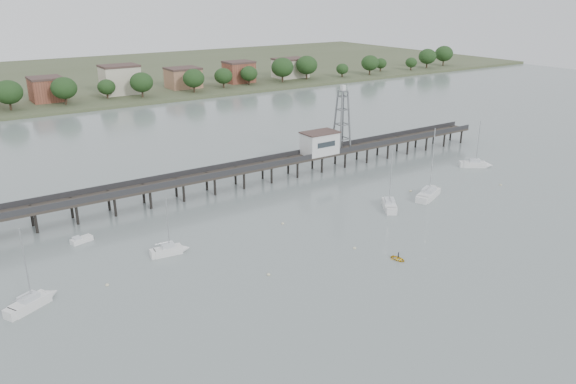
# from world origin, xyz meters

# --- Properties ---
(ground_plane) EXTENTS (500.00, 500.00, 0.00)m
(ground_plane) POSITION_xyz_m (0.00, 0.00, 0.00)
(ground_plane) COLOR gray
(ground_plane) RESTS_ON ground
(pier) EXTENTS (150.00, 5.00, 5.50)m
(pier) POSITION_xyz_m (0.00, 60.00, 3.79)
(pier) COLOR #2D2823
(pier) RESTS_ON ground
(pier_building) EXTENTS (8.40, 5.40, 5.30)m
(pier_building) POSITION_xyz_m (25.00, 60.00, 6.67)
(pier_building) COLOR silver
(pier_building) RESTS_ON ground
(lattice_tower) EXTENTS (3.20, 3.20, 15.50)m
(lattice_tower) POSITION_xyz_m (31.50, 60.00, 11.10)
(lattice_tower) COLOR slate
(lattice_tower) RESTS_ON ground
(sailboat_e) EXTENTS (6.98, 5.97, 11.94)m
(sailboat_e) POSITION_xyz_m (58.39, 40.53, 0.65)
(sailboat_e) COLOR white
(sailboat_e) RESTS_ON ground
(sailboat_a) EXTENTS (7.39, 5.27, 12.08)m
(sailboat_a) POSITION_xyz_m (-43.26, 32.66, 0.65)
(sailboat_a) COLOR white
(sailboat_a) RESTS_ON ground
(sailboat_b) EXTENTS (6.07, 2.34, 10.02)m
(sailboat_b) POSITION_xyz_m (-21.78, 37.13, 0.66)
(sailboat_b) COLOR white
(sailboat_b) RESTS_ON ground
(sailboat_d) EXTENTS (9.70, 6.25, 15.39)m
(sailboat_d) POSITION_xyz_m (33.87, 33.06, 0.63)
(sailboat_d) COLOR white
(sailboat_d) RESTS_ON ground
(sailboat_c) EXTENTS (6.35, 7.62, 12.86)m
(sailboat_c) POSITION_xyz_m (21.99, 33.28, 0.64)
(sailboat_c) COLOR white
(sailboat_c) RESTS_ON ground
(white_tender) EXTENTS (3.81, 2.32, 1.38)m
(white_tender) POSITION_xyz_m (-32.93, 49.82, 0.43)
(white_tender) COLOR white
(white_tender) RESTS_ON ground
(yellow_dinghy) EXTENTS (1.87, 0.80, 2.54)m
(yellow_dinghy) POSITION_xyz_m (6.94, 15.17, 0.00)
(yellow_dinghy) COLOR yellow
(yellow_dinghy) RESTS_ON ground
(dinghy_occupant) EXTENTS (0.62, 1.13, 0.26)m
(dinghy_occupant) POSITION_xyz_m (6.94, 15.17, 0.00)
(dinghy_occupant) COLOR black
(dinghy_occupant) RESTS_ON ground
(mooring_buoys) EXTENTS (85.70, 15.87, 0.39)m
(mooring_buoys) POSITION_xyz_m (6.76, 30.10, 0.08)
(mooring_buoys) COLOR beige
(mooring_buoys) RESTS_ON ground
(far_shore) EXTENTS (500.00, 170.00, 10.40)m
(far_shore) POSITION_xyz_m (0.36, 239.58, 0.95)
(far_shore) COLOR #475133
(far_shore) RESTS_ON ground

